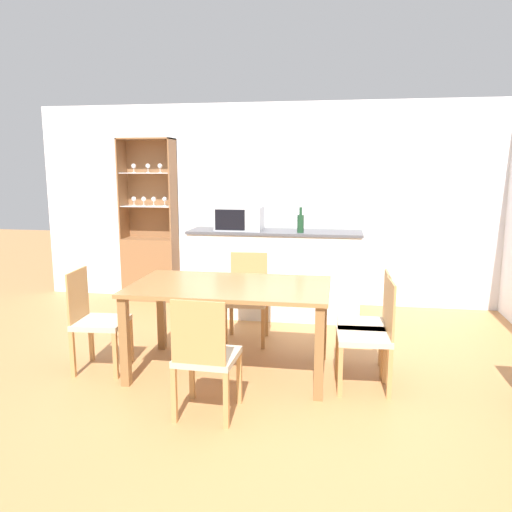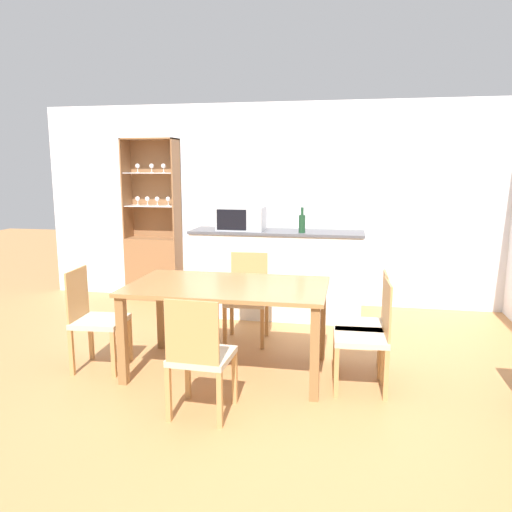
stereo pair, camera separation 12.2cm
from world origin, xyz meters
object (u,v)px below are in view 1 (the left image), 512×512
(dining_chair_side_right_near, at_px, (369,334))
(wine_bottle, at_px, (301,223))
(dining_chair_head_near, at_px, (205,356))
(dining_chair_side_right_far, at_px, (367,323))
(dining_chair_head_far, at_px, (247,298))
(dining_chair_side_left_near, at_px, (96,320))
(dining_table, at_px, (230,296))
(microwave, at_px, (240,218))
(display_cabinet, at_px, (151,254))

(dining_chair_side_right_near, distance_m, wine_bottle, 1.96)
(dining_chair_head_near, height_order, dining_chair_side_right_near, same)
(dining_chair_side_right_far, distance_m, wine_bottle, 1.72)
(dining_chair_side_right_near, height_order, dining_chair_head_far, same)
(dining_chair_side_right_near, distance_m, dining_chair_head_far, 1.50)
(dining_chair_side_left_near, bearing_deg, dining_chair_head_far, 125.59)
(dining_chair_side_right_near, relative_size, dining_chair_side_right_far, 1.00)
(dining_table, relative_size, microwave, 3.12)
(dining_chair_head_far, bearing_deg, microwave, -77.24)
(dining_table, relative_size, wine_bottle, 5.84)
(dining_chair_side_right_near, xyz_separation_m, wine_bottle, (-0.69, 1.70, 0.69))
(dining_chair_side_right_near, xyz_separation_m, dining_chair_side_left_near, (-2.31, -0.01, 0.00))
(dining_chair_side_right_far, xyz_separation_m, wine_bottle, (-0.69, 1.41, 0.69))
(dining_table, xyz_separation_m, dining_chair_head_far, (-0.00, 0.80, -0.23))
(dining_chair_head_near, height_order, wine_bottle, wine_bottle)
(dining_chair_head_near, xyz_separation_m, microwave, (-0.25, 2.50, 0.72))
(dining_chair_side_right_far, xyz_separation_m, microwave, (-1.41, 1.55, 0.72))
(microwave, bearing_deg, dining_table, -81.49)
(dining_chair_head_near, relative_size, microwave, 1.65)
(dining_chair_head_near, xyz_separation_m, dining_chair_head_far, (-0.00, 1.61, 0.00))
(display_cabinet, height_order, dining_chair_head_far, display_cabinet)
(dining_table, relative_size, dining_chair_side_right_far, 1.89)
(dining_chair_side_left_near, distance_m, microwave, 2.18)
(display_cabinet, bearing_deg, dining_chair_side_right_near, -40.65)
(wine_bottle, bearing_deg, dining_chair_side_right_far, -64.04)
(microwave, bearing_deg, display_cabinet, 159.18)
(dining_chair_side_left_near, xyz_separation_m, wine_bottle, (1.63, 1.71, 0.69))
(dining_chair_head_far, bearing_deg, dining_chair_side_right_far, 147.46)
(dining_chair_head_near, relative_size, wine_bottle, 3.10)
(display_cabinet, relative_size, microwave, 3.94)
(dining_chair_head_near, xyz_separation_m, dining_chair_side_left_near, (-1.16, 0.66, 0.00))
(dining_chair_side_right_near, bearing_deg, display_cabinet, 46.01)
(dining_chair_head_near, relative_size, dining_chair_side_right_near, 1.00)
(dining_chair_head_near, bearing_deg, dining_chair_head_far, 92.44)
(dining_chair_side_right_near, height_order, dining_chair_side_left_near, same)
(dining_chair_side_right_near, bearing_deg, dining_chair_head_far, 47.46)
(dining_chair_side_left_near, height_order, microwave, microwave)
(microwave, bearing_deg, dining_chair_side_right_far, -47.72)
(dining_table, height_order, dining_chair_head_far, dining_chair_head_far)
(dining_chair_head_near, bearing_deg, dining_chair_side_left_near, 152.82)
(dining_chair_head_near, bearing_deg, dining_chair_side_right_far, 41.73)
(dining_table, relative_size, dining_chair_head_near, 1.89)
(dining_chair_head_far, distance_m, wine_bottle, 1.13)
(dining_chair_head_near, distance_m, dining_chair_side_right_near, 1.34)
(dining_chair_head_near, bearing_deg, microwave, 98.17)
(dining_chair_head_near, bearing_deg, display_cabinet, 119.96)
(dining_chair_head_far, xyz_separation_m, wine_bottle, (0.47, 0.75, 0.69))
(dining_chair_side_left_near, xyz_separation_m, dining_chair_head_far, (1.15, 0.95, 0.00))
(dining_chair_side_right_near, bearing_deg, dining_table, 79.67)
(dining_chair_head_near, bearing_deg, wine_bottle, 81.13)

